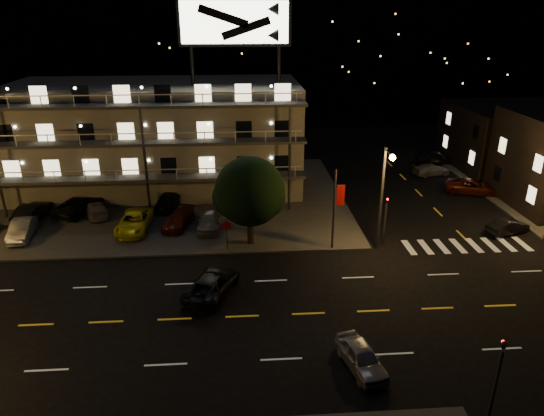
{
  "coord_description": "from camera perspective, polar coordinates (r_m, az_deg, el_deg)",
  "views": [
    {
      "loc": [
        -1.94,
        -24.44,
        16.97
      ],
      "look_at": [
        0.36,
        8.0,
        3.69
      ],
      "focal_mm": 32.0,
      "sensor_mm": 36.0,
      "label": 1
    }
  ],
  "objects": [
    {
      "name": "ground",
      "position": [
        29.82,
        0.4,
        -12.48
      ],
      "size": [
        140.0,
        140.0,
        0.0
      ],
      "primitive_type": "plane",
      "color": "black",
      "rests_on": "ground"
    },
    {
      "name": "curb_nw",
      "position": [
        49.05,
        -18.02,
        0.93
      ],
      "size": [
        44.0,
        24.0,
        0.15
      ],
      "primitive_type": "cube",
      "color": "#3B3B39",
      "rests_on": "ground"
    },
    {
      "name": "motel",
      "position": [
        50.35,
        -13.23,
        8.27
      ],
      "size": [
        28.0,
        13.8,
        18.1
      ],
      "color": "gray",
      "rests_on": "ground"
    },
    {
      "name": "side_bldg_back",
      "position": [
        62.86,
        26.84,
        7.45
      ],
      "size": [
        14.06,
        12.0,
        7.0
      ],
      "color": "black",
      "rests_on": "ground"
    },
    {
      "name": "hill_backdrop",
      "position": [
        93.47,
        -6.87,
        18.74
      ],
      "size": [
        120.0,
        25.0,
        24.0
      ],
      "color": "black",
      "rests_on": "ground"
    },
    {
      "name": "streetlight_nc",
      "position": [
        36.08,
        13.02,
        2.17
      ],
      "size": [
        0.44,
        1.92,
        8.0
      ],
      "color": "#2D2D30",
      "rests_on": "ground"
    },
    {
      "name": "signal_nw",
      "position": [
        37.58,
        13.2,
        -0.95
      ],
      "size": [
        0.2,
        0.27,
        4.6
      ],
      "color": "#2D2D30",
      "rests_on": "ground"
    },
    {
      "name": "signal_sw",
      "position": [
        24.11,
        25.1,
        -16.95
      ],
      "size": [
        0.2,
        0.27,
        4.6
      ],
      "color": "#2D2D30",
      "rests_on": "ground"
    },
    {
      "name": "banner_north",
      "position": [
        36.21,
        7.43,
        0.05
      ],
      "size": [
        0.83,
        0.16,
        6.4
      ],
      "color": "#2D2D30",
      "rests_on": "ground"
    },
    {
      "name": "stop_sign",
      "position": [
        36.38,
        -5.36,
        -2.69
      ],
      "size": [
        0.91,
        0.11,
        2.61
      ],
      "color": "#2D2D30",
      "rests_on": "ground"
    },
    {
      "name": "tree",
      "position": [
        36.34,
        -2.72,
        1.73
      ],
      "size": [
        5.51,
        5.3,
        6.93
      ],
      "color": "black",
      "rests_on": "curb_nw"
    },
    {
      "name": "lot_car_1",
      "position": [
        43.35,
        -27.35,
        -2.24
      ],
      "size": [
        2.04,
        4.47,
        1.42
      ],
      "primitive_type": "imported",
      "rotation": [
        0.0,
        0.0,
        0.13
      ],
      "color": "gray",
      "rests_on": "curb_nw"
    },
    {
      "name": "lot_car_2",
      "position": [
        41.37,
        -15.87,
        -1.58
      ],
      "size": [
        2.63,
        5.32,
        1.45
      ],
      "primitive_type": "imported",
      "rotation": [
        0.0,
        0.0,
        -0.04
      ],
      "color": "yellow",
      "rests_on": "curb_nw"
    },
    {
      "name": "lot_car_3",
      "position": [
        41.27,
        -10.93,
        -1.34
      ],
      "size": [
        2.79,
        4.55,
        1.23
      ],
      "primitive_type": "imported",
      "rotation": [
        0.0,
        0.0,
        -0.27
      ],
      "color": "#5A1A0C",
      "rests_on": "curb_nw"
    },
    {
      "name": "lot_car_4",
      "position": [
        40.46,
        -7.38,
        -1.41
      ],
      "size": [
        1.97,
        4.41,
        1.47
      ],
      "primitive_type": "imported",
      "rotation": [
        0.0,
        0.0,
        -0.06
      ],
      "color": "gray",
      "rests_on": "curb_nw"
    },
    {
      "name": "lot_car_5",
      "position": [
        46.45,
        -26.36,
        -0.42
      ],
      "size": [
        2.01,
        4.78,
        1.54
      ],
      "primitive_type": "imported",
      "rotation": [
        0.0,
        0.0,
        3.06
      ],
      "color": "black",
      "rests_on": "curb_nw"
    },
    {
      "name": "lot_car_6",
      "position": [
        46.48,
        -21.69,
        0.32
      ],
      "size": [
        4.37,
        5.83,
        1.47
      ],
      "primitive_type": "imported",
      "rotation": [
        0.0,
        0.0,
        2.73
      ],
      "color": "black",
      "rests_on": "curb_nw"
    },
    {
      "name": "lot_car_7",
      "position": [
        45.38,
        -19.99,
        -0.11
      ],
      "size": [
        3.27,
        4.62,
        1.24
      ],
      "primitive_type": "imported",
      "rotation": [
        0.0,
        0.0,
        3.54
      ],
      "color": "gray",
      "rests_on": "curb_nw"
    },
    {
      "name": "lot_car_8",
      "position": [
        45.37,
        -11.97,
        0.99
      ],
      "size": [
        2.58,
        4.78,
        1.54
      ],
      "primitive_type": "imported",
      "rotation": [
        0.0,
        0.0,
        2.97
      ],
      "color": "black",
      "rests_on": "curb_nw"
    },
    {
      "name": "lot_car_9",
      "position": [
        44.52,
        -3.18,
        0.86
      ],
      "size": [
        1.36,
        3.86,
        1.27
      ],
      "primitive_type": "imported",
      "rotation": [
        0.0,
        0.0,
        3.15
      ],
      "color": "#5A1A0C",
      "rests_on": "curb_nw"
    },
    {
      "name": "side_car_0",
      "position": [
        44.01,
        25.97,
        -1.99
      ],
      "size": [
        3.92,
        2.41,
        1.22
      ],
      "primitive_type": "imported",
      "rotation": [
        0.0,
        0.0,
        1.9
      ],
      "color": "black",
      "rests_on": "ground"
    },
    {
      "name": "side_car_1",
      "position": [
        52.29,
        22.42,
        2.36
      ],
      "size": [
        5.59,
        3.94,
        1.42
      ],
      "primitive_type": "imported",
      "rotation": [
        0.0,
        0.0,
        1.22
      ],
      "color": "#5A1A0C",
      "rests_on": "ground"
    },
    {
      "name": "side_car_2",
      "position": [
        56.69,
        18.25,
        4.31
      ],
      "size": [
        4.59,
        2.73,
        1.25
      ],
      "primitive_type": "imported",
      "rotation": [
        0.0,
        0.0,
        1.81
      ],
      "color": "gray",
      "rests_on": "ground"
    },
    {
      "name": "side_car_3",
      "position": [
        61.34,
        18.65,
        5.71
      ],
      "size": [
        4.72,
        2.63,
        1.52
      ],
      "primitive_type": "imported",
      "rotation": [
        0.0,
        0.0,
        1.37
      ],
      "color": "black",
      "rests_on": "ground"
    },
    {
      "name": "road_car_east",
      "position": [
        26.15,
        10.46,
        -16.85
      ],
      "size": [
        2.36,
        4.07,
        1.3
      ],
      "primitive_type": "imported",
      "rotation": [
        0.0,
        0.0,
        0.23
      ],
      "color": "gray",
      "rests_on": "ground"
    },
    {
      "name": "road_car_west",
      "position": [
        31.67,
        -7.07,
        -8.89
      ],
      "size": [
        4.02,
        5.54,
        1.4
      ],
      "primitive_type": "imported",
      "rotation": [
        0.0,
        0.0,
        2.76
      ],
      "color": "black",
      "rests_on": "ground"
    }
  ]
}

